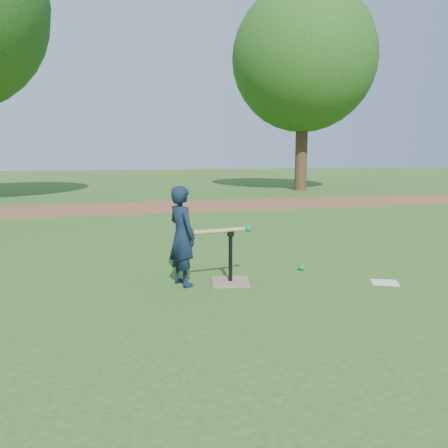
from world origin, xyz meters
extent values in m
plane|color=#285116|center=(0.00, 0.00, 0.00)|extent=(80.00, 80.00, 0.00)
cube|color=brown|center=(0.00, 7.50, 0.01)|extent=(24.00, 3.00, 0.01)
imported|color=black|center=(-0.50, -0.21, 0.57)|extent=(0.41, 0.49, 1.14)
sphere|color=#0C8546|center=(1.10, 0.03, 0.04)|extent=(0.08, 0.08, 0.08)
cube|color=silver|center=(1.80, -0.74, 0.01)|extent=(0.37, 0.33, 0.01)
cube|color=#876D56|center=(0.06, -0.27, 0.01)|extent=(0.51, 0.51, 0.02)
cylinder|color=black|center=(0.06, -0.27, 0.30)|extent=(0.05, 0.05, 0.55)
cylinder|color=black|center=(0.06, -0.27, 0.58)|extent=(0.08, 0.08, 0.06)
cylinder|color=tan|center=(-0.06, -0.29, 0.63)|extent=(0.60, 0.16, 0.05)
sphere|color=tan|center=(-0.36, -0.33, 0.63)|extent=(0.06, 0.06, 0.06)
sphere|color=#0C8546|center=(0.30, -0.18, 0.62)|extent=(0.08, 0.08, 0.08)
cylinder|color=#382316|center=(6.50, 12.00, 1.71)|extent=(0.50, 0.50, 3.42)
sphere|color=#285B19|center=(6.50, 12.00, 5.30)|extent=(5.80, 5.80, 5.80)
camera|label=1|loc=(-1.26, -5.03, 1.48)|focal=35.00mm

